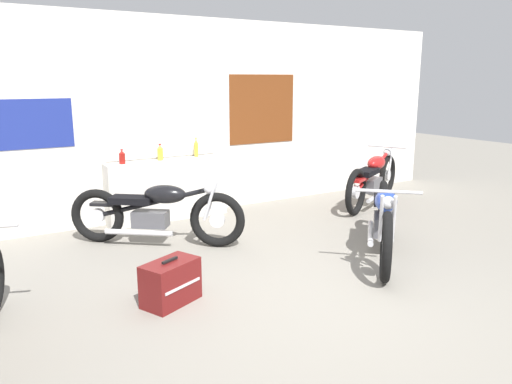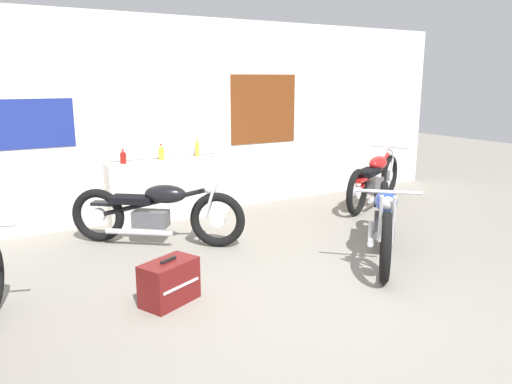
% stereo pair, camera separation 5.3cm
% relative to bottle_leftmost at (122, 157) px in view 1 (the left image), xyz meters
% --- Properties ---
extents(ground_plane, '(24.00, 24.00, 0.00)m').
position_rel_bottle_leftmost_xyz_m(ground_plane, '(0.79, -3.25, -0.94)').
color(ground_plane, gray).
extents(wall_back, '(10.00, 0.07, 2.80)m').
position_rel_bottle_leftmost_xyz_m(wall_back, '(0.78, 0.20, 0.46)').
color(wall_back, silver).
rests_on(wall_back, ground_plane).
extents(sill_counter, '(1.72, 0.28, 0.85)m').
position_rel_bottle_leftmost_xyz_m(sill_counter, '(0.63, 0.03, -0.51)').
color(sill_counter, silver).
rests_on(sill_counter, ground_plane).
extents(bottle_leftmost, '(0.08, 0.08, 0.19)m').
position_rel_bottle_leftmost_xyz_m(bottle_leftmost, '(0.00, 0.00, 0.00)').
color(bottle_leftmost, maroon).
rests_on(bottle_leftmost, sill_counter).
extents(bottle_left_center, '(0.08, 0.08, 0.23)m').
position_rel_bottle_leftmost_xyz_m(bottle_left_center, '(0.54, 0.03, 0.01)').
color(bottle_left_center, gold).
rests_on(bottle_left_center, sill_counter).
extents(bottle_center, '(0.06, 0.06, 0.27)m').
position_rel_bottle_leftmost_xyz_m(bottle_center, '(1.09, 0.06, 0.04)').
color(bottle_center, gold).
rests_on(bottle_center, sill_counter).
extents(motorcycle_black, '(1.75, 1.41, 0.82)m').
position_rel_bottle_leftmost_xyz_m(motorcycle_black, '(0.09, -0.96, -0.54)').
color(motorcycle_black, black).
rests_on(motorcycle_black, ground_plane).
extents(motorcycle_red, '(2.00, 1.12, 0.87)m').
position_rel_bottle_leftmost_xyz_m(motorcycle_red, '(3.72, -0.85, -0.52)').
color(motorcycle_red, black).
rests_on(motorcycle_red, ground_plane).
extents(motorcycle_blue, '(1.62, 1.68, 0.89)m').
position_rel_bottle_leftmost_xyz_m(motorcycle_blue, '(2.15, -2.63, -0.51)').
color(motorcycle_blue, black).
rests_on(motorcycle_blue, ground_plane).
extents(hard_case_darkred, '(0.58, 0.47, 0.41)m').
position_rel_bottle_leftmost_xyz_m(hard_case_darkred, '(-0.37, -2.57, -0.75)').
color(hard_case_darkred, maroon).
rests_on(hard_case_darkred, ground_plane).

